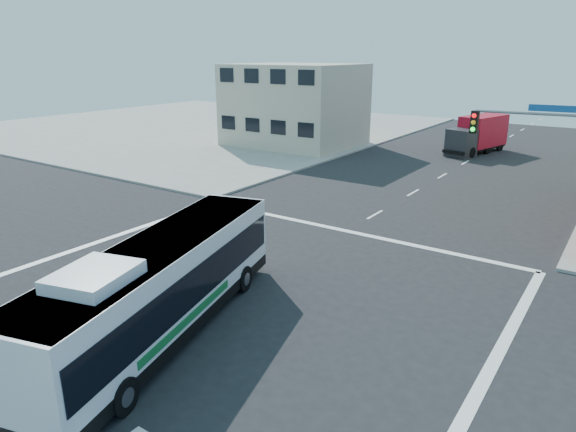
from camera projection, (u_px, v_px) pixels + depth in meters
The scene contains 6 objects.
ground at pixel (230, 298), 19.83m from camera, with size 120.00×120.00×0.00m, color black.
sidewalk_nw at pixel (200, 125), 66.15m from camera, with size 50.00×50.00×0.15m, color gray.
building_west at pixel (295, 105), 51.32m from camera, with size 12.06×10.06×8.00m.
signal_mast_ne at pixel (552, 153), 21.76m from camera, with size 7.91×1.13×8.07m.
transit_bus at pixel (161, 286), 16.83m from camera, with size 5.64×12.32×3.57m.
box_truck at pixel (477, 135), 48.04m from camera, with size 4.03×7.91×3.42m.
Camera 1 is at (11.99, -13.49, 9.08)m, focal length 32.00 mm.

